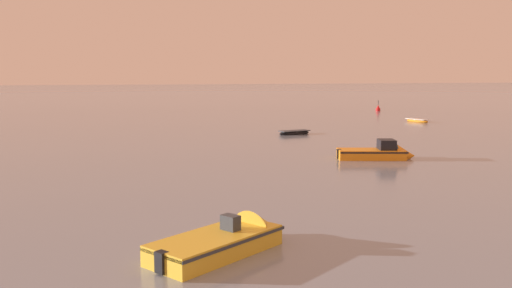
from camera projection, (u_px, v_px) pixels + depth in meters
name	position (u px, v px, depth m)	size (l,w,h in m)	color
motorboat_moored_0	(383.00, 155.00, 45.63)	(6.93, 4.23, 2.49)	orange
rowboat_moored_3	(294.00, 133.00, 64.63)	(4.39, 2.28, 0.66)	black
rowboat_moored_4	(417.00, 121.00, 81.70)	(2.19, 4.29, 0.65)	orange
motorboat_moored_1	(233.00, 241.00, 22.03)	(6.85, 5.43, 2.28)	gold
channel_buoy	(378.00, 109.00, 106.39)	(0.90, 0.90, 2.30)	red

